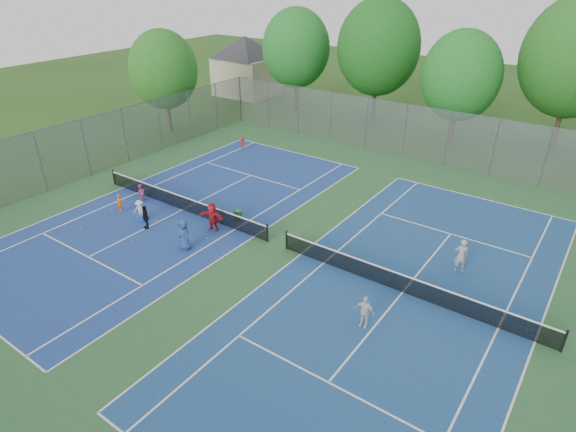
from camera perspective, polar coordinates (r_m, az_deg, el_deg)
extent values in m
plane|color=#254B17|center=(25.11, -1.32, -3.49)|extent=(120.00, 120.00, 0.00)
cube|color=#2B5A30|center=(25.10, -1.32, -3.48)|extent=(32.00, 32.00, 0.01)
cube|color=navy|center=(29.32, -12.38, 0.74)|extent=(10.97, 23.77, 0.01)
cube|color=navy|center=(22.33, 13.43, -8.78)|extent=(10.97, 23.77, 0.01)
cube|color=black|center=(29.13, -12.47, 1.51)|extent=(12.87, 0.10, 0.91)
cube|color=black|center=(22.07, 13.56, -7.87)|extent=(12.87, 0.10, 0.91)
cube|color=gray|center=(37.24, 13.70, 9.78)|extent=(32.00, 0.10, 4.00)
cube|color=gray|center=(35.37, -22.85, 7.42)|extent=(0.10, 32.00, 4.00)
cube|color=#B7A88C|center=(55.07, -4.99, 16.16)|extent=(6.00, 5.00, 4.00)
pyramid|color=#2D2D33|center=(54.38, -5.19, 20.49)|extent=(11.03, 11.03, 2.20)
cylinder|color=#443326|center=(48.82, 0.92, 14.44)|extent=(0.36, 0.36, 3.50)
ellipsoid|color=#1E6923|center=(48.03, 0.96, 19.27)|extent=(6.40, 6.40, 7.36)
cylinder|color=#443326|center=(45.74, 10.17, 13.33)|extent=(0.36, 0.36, 3.85)
ellipsoid|color=#195819|center=(44.84, 10.68, 19.05)|extent=(7.20, 7.20, 8.28)
cylinder|color=#443326|center=(41.29, 18.98, 10.20)|extent=(0.36, 0.36, 3.15)
ellipsoid|color=#1E6A22|center=(40.40, 19.83, 15.35)|extent=(6.00, 6.00, 6.90)
cylinder|color=#443326|center=(42.75, 29.34, 9.46)|extent=(0.36, 0.36, 4.20)
ellipsoid|color=#225D1A|center=(41.76, 30.95, 15.85)|extent=(7.60, 7.60, 8.74)
cylinder|color=#443326|center=(43.42, -13.98, 11.70)|extent=(0.36, 0.36, 3.15)
ellipsoid|color=#25641C|center=(42.60, -14.56, 16.44)|extent=(5.60, 5.60, 6.44)
cube|color=#193FBD|center=(28.61, -16.74, -0.22)|extent=(0.40, 0.40, 0.32)
cube|color=#248728|center=(27.47, -5.91, 0.06)|extent=(0.34, 0.34, 0.63)
imported|color=orange|center=(29.81, -19.32, 1.40)|extent=(0.46, 0.36, 1.13)
imported|color=#D5537D|center=(30.84, -17.04, 2.63)|extent=(0.67, 0.62, 1.10)
imported|color=silver|center=(28.53, -17.13, 0.66)|extent=(0.92, 0.78, 1.23)
imported|color=black|center=(27.51, -16.54, -0.12)|extent=(0.87, 0.63, 1.37)
imported|color=navy|center=(24.95, -12.18, -2.18)|extent=(0.94, 0.76, 1.67)
imported|color=red|center=(26.40, -8.95, -0.11)|extent=(1.60, 0.78, 1.65)
imported|color=#9F2216|center=(38.14, -5.38, 8.51)|extent=(0.68, 0.41, 1.02)
imported|color=#959497|center=(24.03, 19.83, -4.46)|extent=(0.76, 0.66, 1.75)
imported|color=silver|center=(19.80, 9.04, -11.11)|extent=(0.86, 0.39, 1.44)
sphere|color=yellow|center=(30.40, -20.21, 0.64)|extent=(0.07, 0.07, 0.07)
sphere|color=#B0CE30|center=(24.21, -18.84, -6.39)|extent=(0.07, 0.07, 0.07)
sphere|color=#DCEA36|center=(25.98, -9.54, -2.67)|extent=(0.07, 0.07, 0.07)
sphere|color=gold|center=(23.61, -18.38, -7.26)|extent=(0.07, 0.07, 0.07)
sphere|color=yellow|center=(26.53, -17.92, -3.05)|extent=(0.07, 0.07, 0.07)
sphere|color=#C5D431|center=(28.32, -15.29, -0.60)|extent=(0.07, 0.07, 0.07)
sphere|color=#F1F538|center=(29.12, -17.40, -0.10)|extent=(0.07, 0.07, 0.07)
sphere|color=#CDEB36|center=(30.09, -19.19, 0.54)|extent=(0.07, 0.07, 0.07)
sphere|color=#BBD932|center=(30.04, -24.35, -0.52)|extent=(0.07, 0.07, 0.07)
sphere|color=#B6D130|center=(27.87, -19.46, -1.75)|extent=(0.07, 0.07, 0.07)
sphere|color=gold|center=(29.03, -23.33, -1.28)|extent=(0.07, 0.07, 0.07)
sphere|color=#AFC22D|center=(26.74, -12.07, -1.98)|extent=(0.07, 0.07, 0.07)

